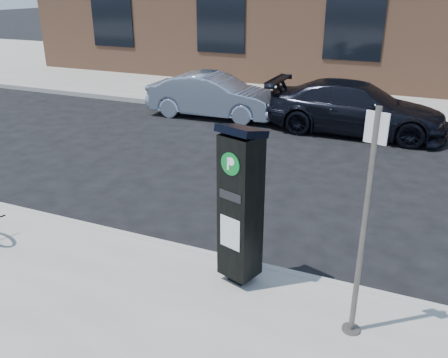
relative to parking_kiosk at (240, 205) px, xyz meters
The scene contains 8 objects.
ground 1.55m from the parking_kiosk, 151.19° to the left, with size 120.00×120.00×0.00m, color black.
sidewalk_far 14.52m from the parking_kiosk, 93.26° to the left, with size 60.00×12.00×0.15m, color gray.
curb_near 1.49m from the parking_kiosk, 152.27° to the left, with size 60.00×0.12×0.16m, color #9E9B93.
curb_far 8.59m from the parking_kiosk, 95.55° to the left, with size 60.00×0.12×0.16m, color #9E9B93.
parking_kiosk is the anchor object (origin of this frame).
sign_pole 1.58m from the parking_kiosk, 15.35° to the right, with size 0.22×0.20×2.56m.
car_silver 8.84m from the parking_kiosk, 117.09° to the left, with size 1.37×3.92×1.29m, color #95A5BE.
car_dark 7.87m from the parking_kiosk, 88.71° to the left, with size 1.91×4.70×1.36m, color black.
Camera 1 is at (2.75, -5.34, 3.75)m, focal length 38.00 mm.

